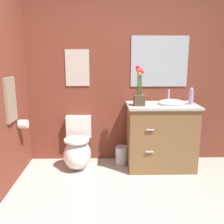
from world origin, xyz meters
The scene contains 10 objects.
wall_back centered at (0.20, 1.74, 1.25)m, with size 4.10×0.05×2.50m, color brown.
toilet centered at (-0.59, 1.44, 0.24)m, with size 0.38×0.59×0.69m.
vanity_cabinet centered at (0.56, 1.41, 0.46)m, with size 0.94×0.56×1.08m.
flower_vase centered at (0.24, 1.35, 1.09)m, with size 0.14×0.14×0.52m.
soap_bottle centered at (0.94, 1.40, 1.00)m, with size 0.06×0.06×0.22m.
trash_bin centered at (0.03, 1.49, 0.14)m, with size 0.18×0.18×0.27m.
wall_poster centered at (-0.59, 1.71, 1.36)m, with size 0.33×0.01×0.51m, color beige.
wall_mirror centered at (0.56, 1.71, 1.45)m, with size 0.80×0.01×0.70m, color #B2BCC6.
hanging_towel centered at (-1.30, 1.04, 1.03)m, with size 0.03×0.28×0.52m, color gray.
toilet_paper_roll centered at (-1.25, 1.24, 0.68)m, with size 0.11×0.11×0.11m, color white.
Camera 1 is at (-0.18, -1.85, 1.53)m, focal length 40.04 mm.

